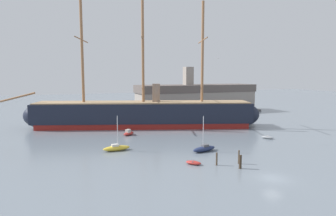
% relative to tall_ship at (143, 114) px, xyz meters
% --- Properties ---
extents(ground_plane, '(400.00, 400.00, 0.00)m').
position_rel_tall_ship_xyz_m(ground_plane, '(5.54, -46.85, -3.82)').
color(ground_plane, slate).
extents(tall_ship, '(70.47, 28.96, 35.09)m').
position_rel_tall_ship_xyz_m(tall_ship, '(0.00, 0.00, 0.00)').
color(tall_ship, maroon).
rests_on(tall_ship, ground).
extents(dinghy_foreground_left, '(2.67, 2.77, 0.63)m').
position_rel_tall_ship_xyz_m(dinghy_foreground_left, '(-2.27, -36.79, -3.50)').
color(dinghy_foreground_left, '#B22D28').
rests_on(dinghy_foreground_left, ground).
extents(sailboat_near_centre, '(5.59, 2.72, 6.99)m').
position_rel_tall_ship_xyz_m(sailboat_near_centre, '(3.39, -29.99, -3.23)').
color(sailboat_near_centre, '#1E284C').
rests_on(sailboat_near_centre, ground).
extents(sailboat_mid_left, '(5.41, 1.86, 6.95)m').
position_rel_tall_ship_xyz_m(sailboat_mid_left, '(-12.49, -23.21, -3.24)').
color(sailboat_mid_left, gold).
rests_on(sailboat_mid_left, ground).
extents(dinghy_mid_right, '(2.50, 3.04, 0.66)m').
position_rel_tall_ship_xyz_m(dinghy_mid_right, '(22.70, -25.24, -3.49)').
color(dinghy_mid_right, gray).
rests_on(dinghy_mid_right, ground).
extents(motorboat_alongside_bow, '(3.70, 3.40, 1.50)m').
position_rel_tall_ship_xyz_m(motorboat_alongside_bow, '(-6.70, -9.53, -3.30)').
color(motorboat_alongside_bow, '#B22D28').
rests_on(motorboat_alongside_bow, ground).
extents(motorboat_alongside_stern, '(2.24, 4.89, 2.01)m').
position_rel_tall_ship_xyz_m(motorboat_alongside_stern, '(26.85, -9.65, -3.11)').
color(motorboat_alongside_stern, '#B22D28').
rests_on(motorboat_alongside_stern, ground).
extents(dinghy_far_left, '(2.31, 1.98, 0.51)m').
position_rel_tall_ship_xyz_m(dinghy_far_left, '(-21.10, 7.31, -3.57)').
color(dinghy_far_left, gold).
rests_on(dinghy_far_left, ground).
extents(dinghy_distant_centre, '(2.14, 2.02, 0.49)m').
position_rel_tall_ship_xyz_m(dinghy_distant_centre, '(8.71, 16.83, -3.58)').
color(dinghy_distant_centre, silver).
rests_on(dinghy_distant_centre, ground).
extents(mooring_piling_nearest, '(0.42, 0.42, 2.21)m').
position_rel_tall_ship_xyz_m(mooring_piling_nearest, '(3.75, -41.42, -2.72)').
color(mooring_piling_nearest, '#382B1E').
rests_on(mooring_piling_nearest, ground).
extents(mooring_piling_left_pair, '(0.29, 0.29, 2.14)m').
position_rel_tall_ship_xyz_m(mooring_piling_left_pair, '(1.12, -38.54, -2.75)').
color(mooring_piling_left_pair, '#4C3D2D').
rests_on(mooring_piling_left_pair, ground).
extents(mooring_piling_right_pair, '(0.26, 0.26, 2.33)m').
position_rel_tall_ship_xyz_m(mooring_piling_right_pair, '(4.99, -39.21, -2.66)').
color(mooring_piling_right_pair, '#4C3D2D').
rests_on(mooring_piling_right_pair, ground).
extents(dockside_warehouse_right, '(51.39, 14.64, 17.80)m').
position_rel_tall_ship_xyz_m(dockside_warehouse_right, '(28.74, 23.91, 1.65)').
color(dockside_warehouse_right, '#565659').
rests_on(dockside_warehouse_right, ground).
extents(seagull_in_flight, '(0.70, 1.24, 0.14)m').
position_rel_tall_ship_xyz_m(seagull_in_flight, '(9.97, -23.13, 14.65)').
color(seagull_in_flight, silver).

